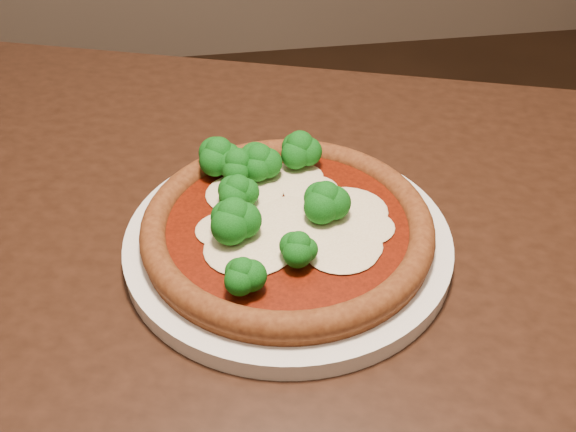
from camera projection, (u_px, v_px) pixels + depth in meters
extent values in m
cube|color=black|center=(299.00, 312.00, 0.58)|extent=(1.39, 1.23, 0.04)
cylinder|color=black|center=(53.00, 253.00, 1.20)|extent=(0.06, 0.06, 0.71)
cylinder|color=white|center=(288.00, 241.00, 0.62)|extent=(0.31, 0.31, 0.02)
cylinder|color=brown|center=(287.00, 230.00, 0.61)|extent=(0.27, 0.27, 0.01)
torus|color=brown|center=(287.00, 224.00, 0.60)|extent=(0.27, 0.27, 0.02)
cylinder|color=#5F1204|center=(287.00, 224.00, 0.60)|extent=(0.23, 0.23, 0.00)
ellipsoid|color=#F5E9C3|center=(350.00, 246.00, 0.57)|extent=(0.06, 0.05, 0.00)
ellipsoid|color=#F5E9C3|center=(244.00, 193.00, 0.63)|extent=(0.08, 0.07, 0.01)
ellipsoid|color=#F5E9C3|center=(364.00, 227.00, 0.59)|extent=(0.06, 0.05, 0.00)
ellipsoid|color=#F5E9C3|center=(226.00, 229.00, 0.59)|extent=(0.06, 0.05, 0.00)
ellipsoid|color=#F5E9C3|center=(344.00, 211.00, 0.61)|extent=(0.09, 0.08, 0.01)
ellipsoid|color=#F5E9C3|center=(295.00, 177.00, 0.65)|extent=(0.06, 0.05, 0.00)
ellipsoid|color=#F5E9C3|center=(250.00, 248.00, 0.57)|extent=(0.08, 0.08, 0.01)
ellipsoid|color=#F5E9C3|center=(311.00, 190.00, 0.64)|extent=(0.06, 0.05, 0.00)
ellipsoid|color=#F5E9C3|center=(297.00, 225.00, 0.59)|extent=(0.10, 0.09, 0.01)
ellipsoid|color=#F5E9C3|center=(342.00, 251.00, 0.57)|extent=(0.07, 0.06, 0.01)
ellipsoid|color=#127118|center=(234.00, 216.00, 0.57)|extent=(0.05, 0.05, 0.04)
ellipsoid|color=#127118|center=(300.00, 147.00, 0.65)|extent=(0.05, 0.05, 0.04)
ellipsoid|color=#127118|center=(238.00, 163.00, 0.63)|extent=(0.05, 0.05, 0.04)
ellipsoid|color=#127118|center=(219.00, 153.00, 0.65)|extent=(0.05, 0.05, 0.04)
ellipsoid|color=#127118|center=(299.00, 245.00, 0.55)|extent=(0.04, 0.04, 0.03)
ellipsoid|color=#127118|center=(238.00, 189.00, 0.60)|extent=(0.04, 0.04, 0.04)
ellipsoid|color=#127118|center=(326.00, 198.00, 0.59)|extent=(0.05, 0.05, 0.04)
ellipsoid|color=#127118|center=(259.00, 159.00, 0.64)|extent=(0.05, 0.05, 0.04)
ellipsoid|color=#127118|center=(243.00, 272.00, 0.52)|extent=(0.04, 0.04, 0.03)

